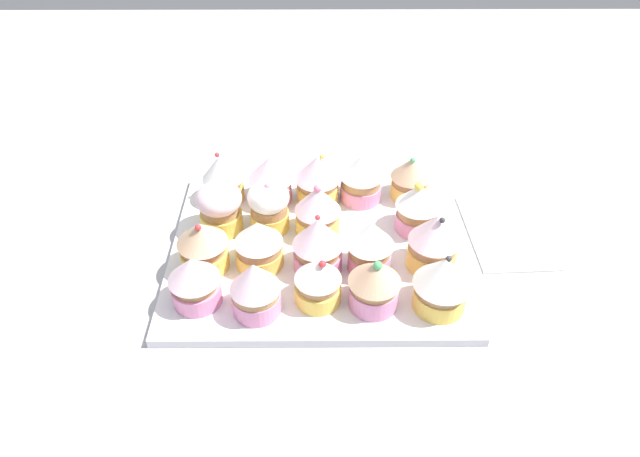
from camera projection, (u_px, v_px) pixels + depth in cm
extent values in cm
cube|color=#9E9EA3|center=(320.00, 261.00, 77.89)|extent=(180.00, 180.00, 3.00)
cube|color=silver|center=(320.00, 249.00, 76.53)|extent=(38.34, 31.46, 1.20)
cylinder|color=#EFC651|center=(411.00, 190.00, 83.63)|extent=(5.29, 5.29, 2.33)
cylinder|color=#AD7F51|center=(412.00, 180.00, 82.52)|extent=(4.99, 4.99, 1.09)
cone|color=tan|center=(414.00, 168.00, 81.17)|extent=(5.68, 5.68, 3.06)
sphere|color=#4CB266|center=(415.00, 160.00, 80.11)|extent=(0.72, 0.72, 0.72)
cylinder|color=pink|center=(363.00, 192.00, 83.20)|extent=(5.87, 5.87, 2.39)
cylinder|color=#AD7F51|center=(363.00, 181.00, 81.94)|extent=(5.47, 5.47, 1.47)
cone|color=white|center=(364.00, 166.00, 80.31)|extent=(5.95, 5.95, 3.55)
cylinder|color=#EFC651|center=(321.00, 193.00, 82.79)|extent=(5.96, 5.96, 2.63)
cylinder|color=#AD7F51|center=(321.00, 182.00, 81.56)|extent=(5.58, 5.58, 1.16)
cone|color=silver|center=(321.00, 168.00, 79.98)|extent=(6.36, 6.36, 3.72)
sphere|color=#EAD64C|center=(324.00, 157.00, 78.96)|extent=(0.70, 0.70, 0.70)
cylinder|color=pink|center=(274.00, 193.00, 83.00)|extent=(5.86, 5.86, 2.39)
cylinder|color=#AD7F51|center=(273.00, 182.00, 81.81)|extent=(5.28, 5.28, 1.28)
cone|color=silver|center=(272.00, 168.00, 80.26)|extent=(6.44, 6.44, 3.51)
cylinder|color=#EFC651|center=(227.00, 192.00, 83.29)|extent=(5.64, 5.64, 2.25)
cylinder|color=#AD7F51|center=(225.00, 182.00, 82.16)|extent=(4.98, 4.98, 1.23)
cone|color=white|center=(223.00, 167.00, 80.49)|extent=(5.82, 5.82, 3.90)
sphere|color=red|center=(219.00, 155.00, 79.51)|extent=(0.65, 0.65, 0.65)
cylinder|color=pink|center=(418.00, 221.00, 78.13)|extent=(5.61, 5.61, 2.37)
cylinder|color=#AD7F51|center=(420.00, 210.00, 76.85)|extent=(5.22, 5.22, 1.57)
cone|color=white|center=(422.00, 196.00, 75.31)|extent=(6.09, 6.09, 3.17)
sphere|color=#EAD64C|center=(421.00, 187.00, 74.44)|extent=(1.20, 1.20, 1.20)
cylinder|color=#EFC651|center=(320.00, 224.00, 77.45)|extent=(5.89, 5.89, 2.69)
cylinder|color=#AD7F51|center=(320.00, 213.00, 76.25)|extent=(5.51, 5.51, 1.01)
cone|color=silver|center=(320.00, 199.00, 74.70)|extent=(6.11, 6.11, 3.74)
sphere|color=pink|center=(322.00, 189.00, 73.57)|extent=(1.07, 1.07, 1.07)
cylinder|color=#EFC651|center=(272.00, 220.00, 78.20)|extent=(5.20, 5.20, 2.61)
cylinder|color=#AD7F51|center=(271.00, 208.00, 76.92)|extent=(4.90, 4.90, 1.32)
ellipsoid|color=white|center=(271.00, 197.00, 75.69)|extent=(5.58, 5.58, 4.11)
sphere|color=pink|center=(270.00, 187.00, 74.24)|extent=(0.88, 0.88, 0.88)
cylinder|color=#EFC651|center=(224.00, 221.00, 78.04)|extent=(5.64, 5.64, 2.65)
cylinder|color=#AD7F51|center=(222.00, 210.00, 76.81)|extent=(5.00, 5.00, 1.14)
ellipsoid|color=silver|center=(221.00, 199.00, 75.63)|extent=(6.11, 6.11, 4.14)
cylinder|color=#EFC651|center=(433.00, 257.00, 72.51)|extent=(6.13, 6.13, 2.78)
cylinder|color=#AD7F51|center=(436.00, 245.00, 71.17)|extent=(5.83, 5.83, 1.34)
cone|color=silver|center=(438.00, 229.00, 69.49)|extent=(6.36, 6.36, 3.84)
sphere|color=#333338|center=(445.00, 220.00, 67.86)|extent=(0.72, 0.72, 0.72)
cylinder|color=pink|center=(371.00, 261.00, 72.15)|extent=(5.37, 5.37, 2.53)
cylinder|color=#AD7F51|center=(372.00, 249.00, 70.84)|extent=(5.13, 5.13, 1.49)
cone|color=white|center=(374.00, 234.00, 69.25)|extent=(5.83, 5.83, 3.42)
cylinder|color=pink|center=(320.00, 260.00, 72.22)|extent=(6.06, 6.06, 2.50)
cylinder|color=#AD7F51|center=(320.00, 249.00, 70.95)|extent=(5.47, 5.47, 1.42)
cone|color=silver|center=(320.00, 232.00, 69.22)|extent=(6.28, 6.28, 3.91)
sphere|color=red|center=(316.00, 218.00, 68.43)|extent=(0.65, 0.65, 0.65)
cylinder|color=#EFC651|center=(262.00, 257.00, 72.84)|extent=(6.00, 6.00, 2.35)
cylinder|color=#AD7F51|center=(261.00, 246.00, 71.64)|extent=(5.67, 5.67, 1.34)
cone|color=white|center=(260.00, 232.00, 70.21)|extent=(6.07, 6.07, 3.06)
cylinder|color=#EFC651|center=(208.00, 259.00, 72.42)|extent=(5.93, 5.93, 2.55)
cylinder|color=#AD7F51|center=(206.00, 247.00, 71.11)|extent=(5.29, 5.29, 1.46)
cone|color=tan|center=(203.00, 233.00, 69.68)|extent=(6.33, 6.33, 2.96)
sphere|color=red|center=(201.00, 227.00, 68.40)|extent=(0.77, 0.77, 0.77)
cylinder|color=#EFC651|center=(442.00, 298.00, 67.38)|extent=(6.14, 6.14, 2.44)
cylinder|color=#AD7F51|center=(444.00, 288.00, 66.19)|extent=(5.76, 5.76, 1.21)
cone|color=white|center=(447.00, 272.00, 64.55)|extent=(6.77, 6.77, 3.86)
sphere|color=#333338|center=(451.00, 259.00, 63.50)|extent=(0.71, 0.71, 0.71)
cylinder|color=pink|center=(376.00, 296.00, 67.45)|extent=(5.80, 5.80, 2.77)
cylinder|color=#AD7F51|center=(377.00, 285.00, 66.22)|extent=(5.45, 5.45, 1.02)
cone|color=tan|center=(378.00, 273.00, 64.98)|extent=(6.14, 6.14, 2.82)
sphere|color=#4CB266|center=(380.00, 266.00, 64.05)|extent=(1.06, 1.06, 1.06)
cylinder|color=#EFC651|center=(322.00, 293.00, 68.11)|extent=(5.51, 5.51, 2.30)
cylinder|color=#AD7F51|center=(322.00, 282.00, 66.96)|extent=(4.85, 4.85, 1.27)
cone|color=white|center=(322.00, 270.00, 65.62)|extent=(5.52, 5.52, 2.85)
sphere|color=red|center=(325.00, 264.00, 64.46)|extent=(0.87, 0.87, 0.87)
cylinder|color=pink|center=(259.00, 302.00, 66.82)|extent=(5.70, 5.70, 2.56)
cylinder|color=#AD7F51|center=(258.00, 291.00, 65.64)|extent=(5.45, 5.45, 1.07)
cone|color=silver|center=(257.00, 277.00, 64.09)|extent=(5.83, 5.83, 3.70)
cylinder|color=pink|center=(199.00, 293.00, 67.98)|extent=(5.83, 5.83, 2.44)
cylinder|color=#AD7F51|center=(197.00, 283.00, 66.81)|extent=(5.16, 5.16, 1.15)
cone|color=silver|center=(195.00, 269.00, 65.42)|extent=(6.05, 6.05, 3.15)
cube|color=white|center=(508.00, 231.00, 79.83)|extent=(11.05, 16.39, 0.60)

